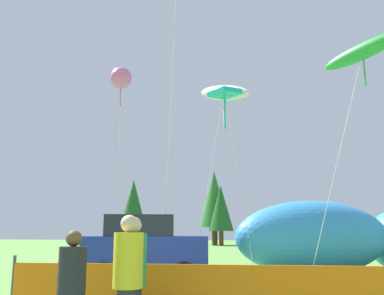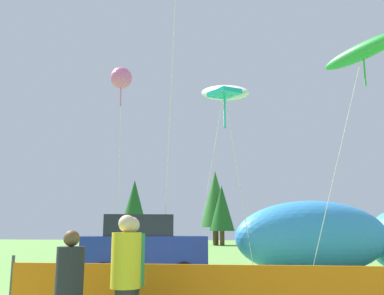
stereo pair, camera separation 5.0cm
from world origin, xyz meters
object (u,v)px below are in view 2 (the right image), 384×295
(spectator_in_yellow_shirt, at_px, (69,289))
(kite_green_fish, at_px, (363,52))
(inflatable_cat, at_px, (334,240))
(kite_pink_octopus, at_px, (121,79))
(kite_white_ghost, at_px, (224,93))
(kite_teal_diamond, at_px, (225,96))
(spectator_in_red_shirt, at_px, (126,278))
(folding_chair, at_px, (332,282))
(spectator_in_green_shirt, at_px, (130,276))
(parked_car, at_px, (143,248))

(spectator_in_yellow_shirt, distance_m, kite_green_fish, 13.34)
(inflatable_cat, relative_size, kite_pink_octopus, 0.96)
(kite_white_ghost, bearing_deg, kite_teal_diamond, -84.06)
(spectator_in_red_shirt, height_order, kite_teal_diamond, kite_teal_diamond)
(folding_chair, height_order, spectator_in_green_shirt, spectator_in_green_shirt)
(kite_green_fish, bearing_deg, spectator_in_green_shirt, -122.63)
(parked_car, height_order, inflatable_cat, inflatable_cat)
(inflatable_cat, bearing_deg, parked_car, 173.52)
(spectator_in_yellow_shirt, bearing_deg, kite_pink_octopus, 105.83)
(kite_green_fish, height_order, kite_teal_diamond, kite_green_fish)
(inflatable_cat, xyz_separation_m, spectator_in_red_shirt, (-4.64, -11.46, -0.25))
(parked_car, xyz_separation_m, inflatable_cat, (6.68, 2.98, 0.21))
(kite_white_ghost, bearing_deg, spectator_in_red_shirt, -93.60)
(parked_car, bearing_deg, kite_pink_octopus, 108.29)
(spectator_in_yellow_shirt, xyz_separation_m, kite_green_fish, (6.27, 9.50, 6.94))
(kite_pink_octopus, bearing_deg, spectator_in_green_shirt, -70.42)
(parked_car, height_order, folding_chair, parked_car)
(kite_green_fish, bearing_deg, folding_chair, -115.17)
(kite_green_fish, bearing_deg, spectator_in_yellow_shirt, -123.44)
(parked_car, height_order, kite_green_fish, kite_green_fish)
(parked_car, relative_size, spectator_in_yellow_shirt, 2.64)
(inflatable_cat, bearing_deg, kite_teal_diamond, -176.79)
(spectator_in_green_shirt, height_order, kite_green_fish, kite_green_fish)
(parked_car, distance_m, kite_teal_diamond, 6.00)
(parked_car, height_order, spectator_in_red_shirt, parked_car)
(folding_chair, bearing_deg, spectator_in_yellow_shirt, 153.69)
(kite_teal_diamond, bearing_deg, kite_white_ghost, 95.94)
(parked_car, relative_size, kite_green_fish, 0.52)
(kite_green_fish, bearing_deg, spectator_in_red_shirt, -121.62)
(inflatable_cat, xyz_separation_m, spectator_in_yellow_shirt, (-5.28, -11.81, -0.36))
(spectator_in_yellow_shirt, height_order, kite_white_ghost, kite_white_ghost)
(parked_car, distance_m, inflatable_cat, 7.32)
(spectator_in_green_shirt, distance_m, kite_white_ghost, 11.35)
(kite_white_ghost, height_order, kite_pink_octopus, kite_pink_octopus)
(parked_car, relative_size, spectator_in_red_shirt, 2.35)
(spectator_in_red_shirt, bearing_deg, inflatable_cat, 67.95)
(parked_car, xyz_separation_m, kite_pink_octopus, (-1.93, 2.91, 7.13))
(spectator_in_yellow_shirt, xyz_separation_m, kite_white_ghost, (1.27, 10.37, 5.94))
(inflatable_cat, bearing_deg, kite_pink_octopus, 149.92)
(spectator_in_green_shirt, distance_m, spectator_in_yellow_shirt, 0.90)
(spectator_in_red_shirt, relative_size, spectator_in_yellow_shirt, 1.13)
(spectator_in_yellow_shirt, distance_m, kite_teal_diamond, 10.79)
(folding_chair, xyz_separation_m, spectator_in_red_shirt, (-3.37, -4.32, 0.49))
(folding_chair, bearing_deg, kite_white_ghost, 39.95)
(kite_teal_diamond, relative_size, kite_pink_octopus, 0.76)
(spectator_in_red_shirt, distance_m, spectator_in_yellow_shirt, 0.74)
(kite_white_ghost, bearing_deg, kite_green_fish, -9.84)
(folding_chair, distance_m, kite_green_fish, 9.06)
(parked_car, xyz_separation_m, folding_chair, (5.40, -4.16, -0.53))
(inflatable_cat, bearing_deg, kite_green_fish, -97.29)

